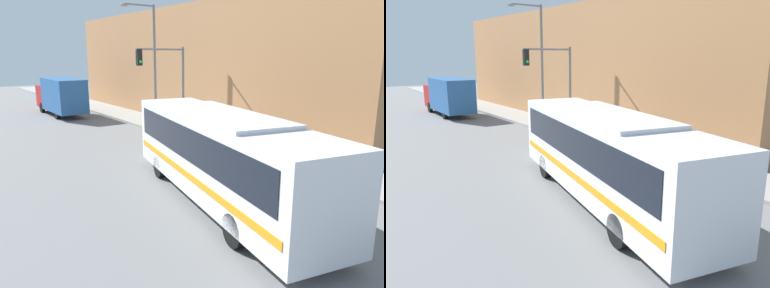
# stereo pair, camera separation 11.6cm
# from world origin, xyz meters

# --- Properties ---
(ground_plane) EXTENTS (120.00, 120.00, 0.00)m
(ground_plane) POSITION_xyz_m (0.00, 0.00, 0.00)
(ground_plane) COLOR slate
(sidewalk) EXTENTS (3.07, 70.00, 0.17)m
(sidewalk) POSITION_xyz_m (6.03, 20.00, 0.08)
(sidewalk) COLOR gray
(sidewalk) RESTS_ON ground_plane
(building_facade) EXTENTS (6.00, 32.78, 8.55)m
(building_facade) POSITION_xyz_m (10.57, 17.39, 4.27)
(building_facade) COLOR #B27A4C
(building_facade) RESTS_ON ground_plane
(city_bus) EXTENTS (4.90, 11.33, 3.22)m
(city_bus) POSITION_xyz_m (0.12, 2.50, 1.86)
(city_bus) COLOR silver
(city_bus) RESTS_ON ground_plane
(delivery_truck) EXTENTS (2.28, 7.41, 3.14)m
(delivery_truck) POSITION_xyz_m (1.80, 25.37, 1.70)
(delivery_truck) COLOR #265999
(delivery_truck) RESTS_ON ground_plane
(fire_hydrant) EXTENTS (0.21, 0.29, 0.75)m
(fire_hydrant) POSITION_xyz_m (5.10, 3.24, 0.54)
(fire_hydrant) COLOR #999999
(fire_hydrant) RESTS_ON sidewalk
(traffic_light_pole) EXTENTS (3.28, 0.35, 5.39)m
(traffic_light_pole) POSITION_xyz_m (4.14, 12.07, 3.86)
(traffic_light_pole) COLOR slate
(traffic_light_pole) RESTS_ON sidewalk
(parking_meter) EXTENTS (0.14, 0.14, 1.18)m
(parking_meter) POSITION_xyz_m (5.10, 8.89, 0.97)
(parking_meter) COLOR slate
(parking_meter) RESTS_ON sidewalk
(street_lamp) EXTENTS (2.53, 0.28, 8.16)m
(street_lamp) POSITION_xyz_m (5.05, 15.59, 4.94)
(street_lamp) COLOR slate
(street_lamp) RESTS_ON sidewalk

